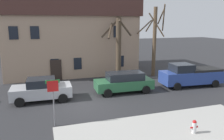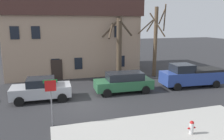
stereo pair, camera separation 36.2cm
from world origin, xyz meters
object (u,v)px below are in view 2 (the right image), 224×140
tree_bare_near (119,47)px  tree_bare_mid (155,39)px  car_silver_sedan (41,89)px  street_sign_pole (51,94)px  building_main (71,35)px  fire_hydrant (192,127)px  car_green_wagon (124,82)px  pickup_truck_blue (191,75)px

tree_bare_near → tree_bare_mid: bearing=6.8°
car_silver_sedan → street_sign_pole: size_ratio=1.62×
tree_bare_mid → street_sign_pole: bearing=-140.3°
building_main → car_silver_sedan: size_ratio=3.33×
building_main → tree_bare_near: size_ratio=2.25×
fire_hydrant → street_sign_pole: street_sign_pole is taller
building_main → car_silver_sedan: (-3.50, -10.00, -3.48)m
car_green_wagon → pickup_truck_blue: 6.46m
street_sign_pole → car_silver_sedan: bearing=98.0°
tree_bare_near → pickup_truck_blue: size_ratio=1.13×
tree_bare_near → fire_hydrant: size_ratio=9.00×
building_main → fire_hydrant: building_main is taller
pickup_truck_blue → fire_hydrant: 9.59m
tree_bare_mid → car_silver_sedan: (-11.73, -4.59, -3.19)m
tree_bare_mid → car_green_wagon: tree_bare_mid is taller
building_main → tree_bare_near: building_main is taller
building_main → tree_bare_mid: 9.85m
car_silver_sedan → street_sign_pole: bearing=-82.0°
tree_bare_mid → fire_hydrant: tree_bare_mid is taller
building_main → tree_bare_mid: building_main is taller
tree_bare_mid → car_silver_sedan: tree_bare_mid is taller
tree_bare_near → fire_hydrant: (-0.01, -11.93, -2.87)m
pickup_truck_blue → car_green_wagon: bearing=179.3°
car_silver_sedan → pickup_truck_blue: 13.02m
car_silver_sedan → building_main: bearing=70.7°
tree_bare_near → street_sign_pole: bearing=-128.0°
car_silver_sedan → street_sign_pole: 4.77m
car_silver_sedan → pickup_truck_blue: (13.02, -0.07, 0.16)m
tree_bare_near → car_green_wagon: tree_bare_near is taller
building_main → car_silver_sedan: building_main is taller
building_main → car_silver_sedan: 11.15m
tree_bare_mid → building_main: bearing=146.7°
car_green_wagon → street_sign_pole: size_ratio=1.80×
car_silver_sedan → pickup_truck_blue: bearing=-0.3°
car_silver_sedan → street_sign_pole: street_sign_pole is taller
building_main → street_sign_pole: (-2.85, -14.61, -2.45)m
pickup_truck_blue → car_silver_sedan: bearing=179.7°
pickup_truck_blue → street_sign_pole: bearing=-159.9°
street_sign_pole → fire_hydrant: bearing=-25.5°
car_green_wagon → building_main: bearing=107.1°
building_main → fire_hydrant: size_ratio=20.24×
tree_bare_near → street_sign_pole: 11.13m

